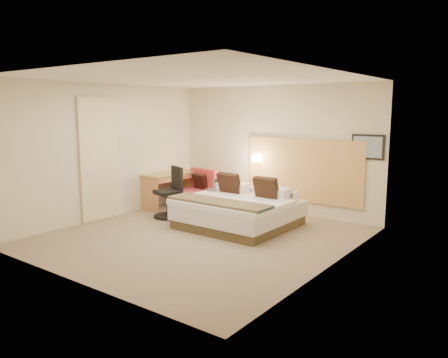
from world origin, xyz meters
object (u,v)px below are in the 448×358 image
Objects in this scene: desk at (169,180)px; desk_chair at (170,197)px; lounge_chair at (197,192)px; side_table at (217,201)px; bed at (239,210)px.

desk_chair is at bearing -44.76° from desk.
desk is at bearing -148.33° from lounge_chair.
lounge_chair is 0.69m from desk.
side_table is 1.45m from desk.
bed reaches higher than lounge_chair.
bed reaches higher than side_table.
lounge_chair is (-1.72, 0.78, 0.03)m from bed.
lounge_chair is at bearing 31.67° from desk.
side_table is at bearing -2.77° from desk.
desk_chair reaches higher than side_table.
desk is (-1.42, 0.07, 0.30)m from side_table.
lounge_chair is 0.72× the size of desk.
bed is 1.59× the size of desk.
bed is 2.32m from desk.
bed reaches higher than desk.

